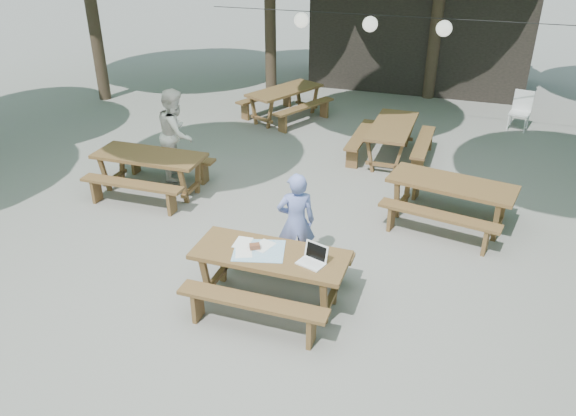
% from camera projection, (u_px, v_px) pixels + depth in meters
% --- Properties ---
extents(ground, '(80.00, 80.00, 0.00)m').
position_uv_depth(ground, '(294.00, 256.00, 8.48)').
color(ground, slate).
rests_on(ground, ground).
extents(pavilion, '(6.00, 3.00, 2.80)m').
position_uv_depth(pavilion, '(422.00, 35.00, 16.47)').
color(pavilion, black).
rests_on(pavilion, ground).
extents(main_picnic_table, '(2.00, 1.58, 0.75)m').
position_uv_depth(main_picnic_table, '(271.00, 276.00, 7.33)').
color(main_picnic_table, brown).
rests_on(main_picnic_table, ground).
extents(picnic_table_nw, '(2.01, 1.61, 0.75)m').
position_uv_depth(picnic_table_nw, '(151.00, 173.00, 10.25)').
color(picnic_table_nw, brown).
rests_on(picnic_table_nw, ground).
extents(picnic_table_ne, '(2.16, 1.90, 0.75)m').
position_uv_depth(picnic_table_ne, '(449.00, 202.00, 9.21)').
color(picnic_table_ne, brown).
rests_on(picnic_table_ne, ground).
extents(picnic_table_far_w, '(2.24, 2.39, 0.75)m').
position_uv_depth(picnic_table_far_w, '(285.00, 103.00, 13.94)').
color(picnic_table_far_w, brown).
rests_on(picnic_table_far_w, ground).
extents(picnic_table_far_e, '(1.60, 2.01, 0.75)m').
position_uv_depth(picnic_table_far_e, '(391.00, 141.00, 11.65)').
color(picnic_table_far_e, brown).
rests_on(picnic_table_far_e, ground).
extents(woman, '(0.64, 0.55, 1.49)m').
position_uv_depth(woman, '(296.00, 222.00, 7.89)').
color(woman, '#6F7ECB').
rests_on(woman, ground).
extents(second_person, '(0.89, 1.01, 1.74)m').
position_uv_depth(second_person, '(176.00, 134.00, 10.67)').
color(second_person, white).
rests_on(second_person, ground).
extents(plastic_chair, '(0.52, 0.52, 0.90)m').
position_uv_depth(plastic_chair, '(519.00, 119.00, 13.32)').
color(plastic_chair, silver).
rests_on(plastic_chair, ground).
extents(laptop, '(0.39, 0.35, 0.24)m').
position_uv_depth(laptop, '(313.00, 258.00, 6.95)').
color(laptop, white).
rests_on(laptop, main_picnic_table).
extents(tabletop_clutter, '(0.77, 0.70, 0.08)m').
position_uv_depth(tabletop_clutter, '(257.00, 249.00, 7.22)').
color(tabletop_clutter, '#3B95C9').
rests_on(tabletop_clutter, main_picnic_table).
extents(paper_lanterns, '(9.00, 0.34, 0.38)m').
position_uv_depth(paper_lanterns, '(371.00, 24.00, 12.43)').
color(paper_lanterns, black).
rests_on(paper_lanterns, ground).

